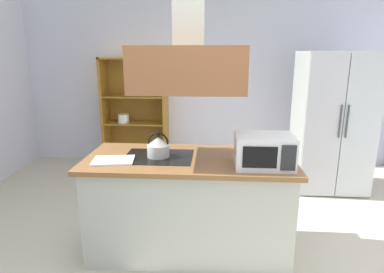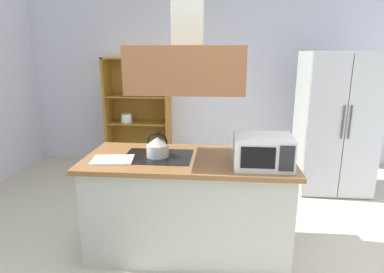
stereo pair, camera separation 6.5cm
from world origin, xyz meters
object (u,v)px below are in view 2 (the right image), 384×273
at_px(refrigerator, 335,123).
at_px(dish_cabinet, 139,118).
at_px(microwave, 263,151).
at_px(kettle, 157,147).
at_px(cutting_board, 113,160).

height_order(refrigerator, dish_cabinet, refrigerator).
bearing_deg(microwave, dish_cabinet, 122.98).
height_order(kettle, cutting_board, kettle).
xyz_separation_m(refrigerator, microwave, (-1.15, -1.77, 0.12)).
distance_m(refrigerator, dish_cabinet, 2.93).
relative_size(dish_cabinet, cutting_board, 5.08).
bearing_deg(kettle, cutting_board, -157.08).
relative_size(refrigerator, kettle, 8.26).
xyz_separation_m(dish_cabinet, kettle, (0.78, -2.39, 0.23)).
xyz_separation_m(dish_cabinet, cutting_board, (0.42, -2.54, 0.15)).
xyz_separation_m(kettle, cutting_board, (-0.36, -0.15, -0.08)).
distance_m(dish_cabinet, kettle, 2.53).
distance_m(refrigerator, kettle, 2.58).
height_order(refrigerator, cutting_board, refrigerator).
distance_m(dish_cabinet, cutting_board, 2.58).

